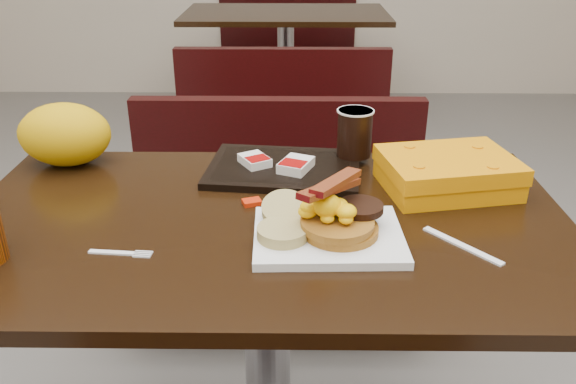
{
  "coord_description": "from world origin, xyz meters",
  "views": [
    {
      "loc": [
        0.06,
        -1.03,
        1.3
      ],
      "look_at": [
        0.04,
        0.02,
        0.8
      ],
      "focal_mm": 37.12,
      "sensor_mm": 36.0,
      "label": 1
    }
  ],
  "objects_px": {
    "bench_near_n": "(277,223)",
    "hashbrown_sleeve_left": "(255,160)",
    "platter": "(328,236)",
    "tray": "(284,169)",
    "knife": "(462,246)",
    "clamshell": "(448,173)",
    "coffee_cup_far": "(355,133)",
    "fork": "(111,253)",
    "hashbrown_sleeve_right": "(296,165)",
    "table_near": "(268,366)",
    "bench_far_s": "(284,111)",
    "pancake_stack": "(340,226)",
    "bench_far_n": "(287,52)",
    "paper_bag": "(65,134)",
    "table_far": "(286,74)"
  },
  "relations": [
    {
      "from": "bench_near_n",
      "to": "hashbrown_sleeve_left",
      "type": "height_order",
      "value": "hashbrown_sleeve_left"
    },
    {
      "from": "platter",
      "to": "tray",
      "type": "relative_size",
      "value": 0.79
    },
    {
      "from": "knife",
      "to": "clamshell",
      "type": "height_order",
      "value": "clamshell"
    },
    {
      "from": "coffee_cup_far",
      "to": "fork",
      "type": "bearing_deg",
      "value": -137.16
    },
    {
      "from": "bench_near_n",
      "to": "hashbrown_sleeve_right",
      "type": "bearing_deg",
      "value": -83.05
    },
    {
      "from": "table_near",
      "to": "tray",
      "type": "relative_size",
      "value": 3.5
    },
    {
      "from": "bench_far_s",
      "to": "platter",
      "type": "height_order",
      "value": "platter"
    },
    {
      "from": "table_near",
      "to": "pancake_stack",
      "type": "distance_m",
      "value": 0.44
    },
    {
      "from": "hashbrown_sleeve_right",
      "to": "clamshell",
      "type": "xyz_separation_m",
      "value": [
        0.33,
        -0.06,
        0.01
      ]
    },
    {
      "from": "platter",
      "to": "coffee_cup_far",
      "type": "bearing_deg",
      "value": 76.59
    },
    {
      "from": "bench_near_n",
      "to": "hashbrown_sleeve_right",
      "type": "distance_m",
      "value": 0.65
    },
    {
      "from": "pancake_stack",
      "to": "coffee_cup_far",
      "type": "height_order",
      "value": "coffee_cup_far"
    },
    {
      "from": "bench_far_n",
      "to": "clamshell",
      "type": "relative_size",
      "value": 3.67
    },
    {
      "from": "bench_far_n",
      "to": "hashbrown_sleeve_left",
      "type": "bearing_deg",
      "value": -90.64
    },
    {
      "from": "paper_bag",
      "to": "table_far",
      "type": "bearing_deg",
      "value": 78.38
    },
    {
      "from": "pancake_stack",
      "to": "bench_far_s",
      "type": "bearing_deg",
      "value": 94.06
    },
    {
      "from": "coffee_cup_far",
      "to": "paper_bag",
      "type": "relative_size",
      "value": 0.52
    },
    {
      "from": "pancake_stack",
      "to": "tray",
      "type": "xyz_separation_m",
      "value": [
        -0.11,
        0.31,
        -0.02
      ]
    },
    {
      "from": "bench_far_n",
      "to": "paper_bag",
      "type": "height_order",
      "value": "paper_bag"
    },
    {
      "from": "table_far",
      "to": "paper_bag",
      "type": "relative_size",
      "value": 5.64
    },
    {
      "from": "bench_far_n",
      "to": "clamshell",
      "type": "xyz_separation_m",
      "value": [
        0.39,
        -3.16,
        0.43
      ]
    },
    {
      "from": "table_far",
      "to": "platter",
      "type": "xyz_separation_m",
      "value": [
        0.12,
        -2.68,
        0.38
      ]
    },
    {
      "from": "tray",
      "to": "pancake_stack",
      "type": "bearing_deg",
      "value": -65.0
    },
    {
      "from": "table_far",
      "to": "clamshell",
      "type": "bearing_deg",
      "value": -81.06
    },
    {
      "from": "knife",
      "to": "table_near",
      "type": "bearing_deg",
      "value": -145.77
    },
    {
      "from": "knife",
      "to": "coffee_cup_far",
      "type": "distance_m",
      "value": 0.44
    },
    {
      "from": "pancake_stack",
      "to": "fork",
      "type": "height_order",
      "value": "pancake_stack"
    },
    {
      "from": "table_near",
      "to": "bench_far_s",
      "type": "height_order",
      "value": "table_near"
    },
    {
      "from": "bench_far_s",
      "to": "knife",
      "type": "xyz_separation_m",
      "value": [
        0.36,
        -2.0,
        0.39
      ]
    },
    {
      "from": "bench_far_s",
      "to": "bench_far_n",
      "type": "bearing_deg",
      "value": 90.0
    },
    {
      "from": "table_near",
      "to": "bench_far_n",
      "type": "height_order",
      "value": "table_near"
    },
    {
      "from": "bench_far_s",
      "to": "hashbrown_sleeve_right",
      "type": "xyz_separation_m",
      "value": [
        0.06,
        -1.7,
        0.42
      ]
    },
    {
      "from": "bench_far_n",
      "to": "fork",
      "type": "bearing_deg",
      "value": -94.4
    },
    {
      "from": "fork",
      "to": "knife",
      "type": "height_order",
      "value": "same"
    },
    {
      "from": "bench_far_s",
      "to": "paper_bag",
      "type": "distance_m",
      "value": 1.76
    },
    {
      "from": "table_far",
      "to": "hashbrown_sleeve_right",
      "type": "height_order",
      "value": "hashbrown_sleeve_right"
    },
    {
      "from": "tray",
      "to": "hashbrown_sleeve_left",
      "type": "relative_size",
      "value": 4.68
    },
    {
      "from": "hashbrown_sleeve_right",
      "to": "bench_far_n",
      "type": "bearing_deg",
      "value": 114.14
    },
    {
      "from": "bench_near_n",
      "to": "paper_bag",
      "type": "height_order",
      "value": "paper_bag"
    },
    {
      "from": "knife",
      "to": "hashbrown_sleeve_left",
      "type": "distance_m",
      "value": 0.52
    },
    {
      "from": "fork",
      "to": "tray",
      "type": "xyz_separation_m",
      "value": [
        0.3,
        0.36,
        0.01
      ]
    },
    {
      "from": "table_near",
      "to": "table_far",
      "type": "distance_m",
      "value": 2.6
    },
    {
      "from": "platter",
      "to": "paper_bag",
      "type": "height_order",
      "value": "paper_bag"
    },
    {
      "from": "table_far",
      "to": "bench_far_n",
      "type": "height_order",
      "value": "table_far"
    },
    {
      "from": "tray",
      "to": "paper_bag",
      "type": "distance_m",
      "value": 0.52
    },
    {
      "from": "bench_far_n",
      "to": "fork",
      "type": "height_order",
      "value": "fork"
    },
    {
      "from": "table_near",
      "to": "paper_bag",
      "type": "xyz_separation_m",
      "value": [
        -0.48,
        0.27,
        0.45
      ]
    },
    {
      "from": "tray",
      "to": "hashbrown_sleeve_right",
      "type": "bearing_deg",
      "value": -34.32
    },
    {
      "from": "hashbrown_sleeve_right",
      "to": "clamshell",
      "type": "height_order",
      "value": "clamshell"
    },
    {
      "from": "bench_far_s",
      "to": "tray",
      "type": "xyz_separation_m",
      "value": [
        0.03,
        -1.67,
        0.4
      ]
    }
  ]
}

